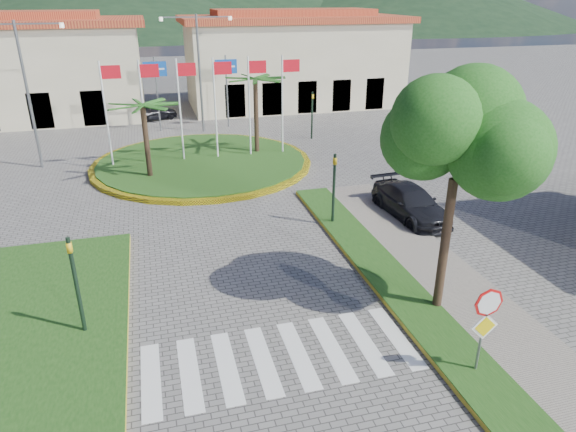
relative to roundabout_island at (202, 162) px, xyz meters
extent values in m
cube|color=gray|center=(6.00, -20.00, -0.10)|extent=(4.00, 28.00, 0.15)
cube|color=#194112|center=(4.80, -20.00, -0.08)|extent=(1.60, 28.00, 0.18)
cube|color=#194112|center=(-6.50, -16.00, -0.08)|extent=(5.00, 14.00, 0.18)
cube|color=silver|center=(0.00, -18.00, -0.17)|extent=(8.00, 3.00, 0.01)
cylinder|color=yellow|center=(0.00, 0.00, -0.05)|extent=(12.70, 12.70, 0.24)
cylinder|color=#194112|center=(0.00, 0.00, -0.02)|extent=(12.00, 12.00, 0.30)
cylinder|color=black|center=(-3.00, -2.00, 1.85)|extent=(0.28, 0.28, 4.05)
cylinder|color=black|center=(3.50, 1.00, 2.17)|extent=(0.28, 0.28, 4.68)
cylinder|color=silver|center=(-5.00, 0.50, 2.83)|extent=(0.10, 0.10, 6.00)
cube|color=red|center=(-4.45, 0.50, 5.23)|extent=(1.00, 0.03, 0.70)
cylinder|color=silver|center=(-3.00, 0.50, 2.83)|extent=(0.10, 0.10, 6.00)
cube|color=red|center=(-2.45, 0.50, 5.23)|extent=(1.00, 0.03, 0.70)
cylinder|color=silver|center=(-1.00, 0.50, 2.83)|extent=(0.10, 0.10, 6.00)
cube|color=red|center=(-0.45, 0.50, 5.23)|extent=(1.00, 0.03, 0.70)
cylinder|color=silver|center=(1.00, 0.50, 2.83)|extent=(0.10, 0.10, 6.00)
cube|color=red|center=(1.55, 0.50, 5.23)|extent=(1.00, 0.03, 0.70)
cylinder|color=silver|center=(3.00, 0.50, 2.83)|extent=(0.10, 0.10, 6.00)
cube|color=red|center=(3.55, 0.50, 5.23)|extent=(1.00, 0.03, 0.70)
cylinder|color=silver|center=(5.00, 0.50, 2.83)|extent=(0.10, 0.10, 6.00)
cube|color=red|center=(5.55, 0.50, 5.23)|extent=(1.00, 0.03, 0.70)
cylinder|color=slate|center=(4.90, -20.00, 1.08)|extent=(0.07, 0.07, 2.50)
cylinder|color=red|center=(4.90, -20.05, 2.08)|extent=(0.80, 0.03, 0.80)
cube|color=yellow|center=(4.90, -20.06, 1.38)|extent=(0.78, 0.03, 0.78)
cylinder|color=black|center=(5.50, -17.00, 2.03)|extent=(0.28, 0.28, 4.40)
ellipsoid|color=#1B5316|center=(5.50, -17.00, 5.03)|extent=(3.60, 3.60, 3.20)
cylinder|color=black|center=(-5.20, -15.50, 1.43)|extent=(0.12, 0.12, 3.20)
imported|color=yellow|center=(-5.20, -15.50, 2.43)|extent=(0.15, 0.18, 0.90)
cylinder|color=black|center=(4.50, -10.00, 1.43)|extent=(0.12, 0.12, 3.20)
imported|color=yellow|center=(4.50, -10.00, 2.43)|extent=(0.15, 0.18, 0.90)
cylinder|color=black|center=(8.00, 4.00, 1.43)|extent=(0.12, 0.12, 3.20)
imported|color=yellow|center=(8.00, 4.00, 2.43)|extent=(0.18, 0.15, 0.90)
cylinder|color=slate|center=(-2.00, 9.00, 2.43)|extent=(0.12, 0.12, 5.20)
cube|color=#1049B0|center=(-2.00, 8.94, 4.23)|extent=(1.60, 0.05, 1.00)
cylinder|color=slate|center=(3.00, 9.00, 2.43)|extent=(0.12, 0.12, 5.20)
cube|color=#1049B0|center=(3.00, 8.94, 4.23)|extent=(1.60, 0.05, 1.00)
cylinder|color=slate|center=(1.00, 8.00, 3.83)|extent=(0.16, 0.16, 8.00)
cube|color=slate|center=(-0.20, 8.00, 7.63)|extent=(2.40, 0.08, 0.08)
cube|color=slate|center=(2.20, 8.00, 7.63)|extent=(2.40, 0.08, 0.08)
cylinder|color=slate|center=(-9.00, 2.00, 3.83)|extent=(0.16, 0.16, 8.00)
cube|color=slate|center=(-7.80, 2.00, 7.63)|extent=(2.40, 0.08, 0.08)
cube|color=#C5BA95|center=(10.00, 16.00, 3.33)|extent=(18.00, 9.00, 7.00)
cube|color=maroon|center=(10.00, 16.00, 7.08)|extent=(19.08, 9.54, 0.50)
cube|color=maroon|center=(10.00, 16.00, 7.58)|extent=(13.50, 4.95, 0.60)
imported|color=silver|center=(-5.12, 14.10, 0.48)|extent=(5.12, 3.38, 1.31)
imported|color=black|center=(-2.41, 12.73, 0.46)|extent=(3.98, 2.63, 1.26)
imported|color=black|center=(5.39, 12.91, 0.43)|extent=(3.86, 1.97, 1.21)
imported|color=black|center=(8.13, -10.09, 0.51)|extent=(2.27, 4.87, 1.38)
camera|label=1|loc=(-2.72, -29.12, 9.10)|focal=32.00mm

